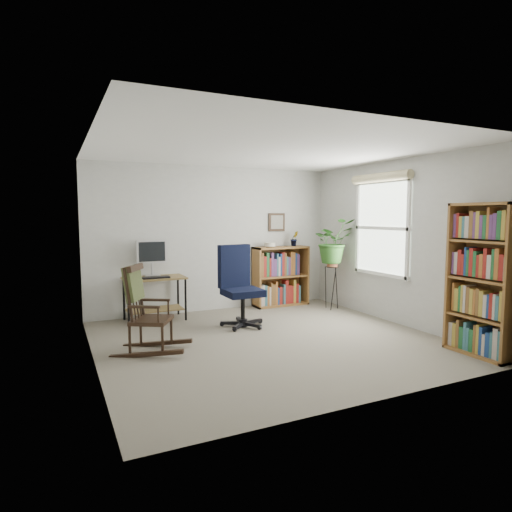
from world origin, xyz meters
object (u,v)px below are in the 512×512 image
office_chair (243,286)px  rocking_chair (151,308)px  tall_bookshelf (483,280)px  low_bookshelf (281,276)px  desk (155,299)px

office_chair → rocking_chair: 1.54m
rocking_chair → tall_bookshelf: bearing=-87.0°
low_bookshelf → office_chair: bearing=-138.7°
rocking_chair → low_bookshelf: same height
rocking_chair → tall_bookshelf: (3.37, -1.72, 0.35)m
desk → office_chair: 1.43m
office_chair → low_bookshelf: office_chair is taller
office_chair → tall_bookshelf: 3.04m
rocking_chair → tall_bookshelf: tall_bookshelf is taller
desk → low_bookshelf: size_ratio=0.88×
desk → rocking_chair: (-0.36, -1.52, 0.19)m
desk → low_bookshelf: (2.25, 0.12, 0.19)m
rocking_chair → tall_bookshelf: 3.80m
office_chair → rocking_chair: size_ratio=1.14×
desk → tall_bookshelf: bearing=-47.1°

